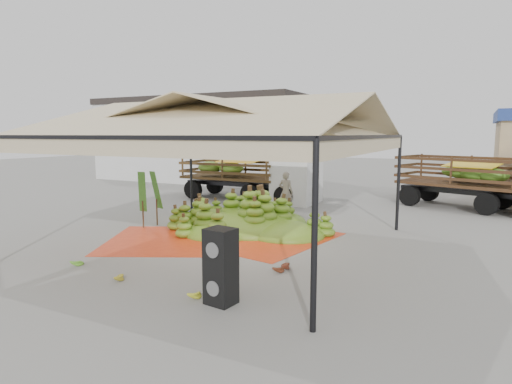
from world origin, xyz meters
The scene contains 17 objects.
ground centered at (0.00, 0.00, 0.00)m, with size 90.00×90.00×0.00m, color slate.
canopy_tent centered at (0.00, 0.00, 3.30)m, with size 8.10×8.10×4.00m.
building_white centered at (-10.00, 14.00, 2.71)m, with size 14.30×6.30×5.40m.
tarp_left centered at (-1.58, -0.32, 0.01)m, with size 3.71×3.53×0.01m, color red.
tarp_right centered at (0.49, 1.15, 0.01)m, with size 3.76×3.95×0.01m, color red.
banana_heap centered at (-0.31, 1.90, 0.61)m, with size 5.72×4.70×1.23m, color #406F17.
hand_yellow_a centered at (1.50, -3.70, 0.10)m, with size 0.44×0.36×0.20m, color gold.
hand_yellow_b centered at (-0.48, -3.70, 0.11)m, with size 0.46×0.38×0.21m, color #AF8323.
hand_red_a centered at (2.29, -1.57, 0.10)m, with size 0.43×0.35×0.19m, color #572213.
hand_red_b centered at (2.31, -1.40, 0.11)m, with size 0.50×0.41×0.23m, color #572014.
hand_green centered at (-2.12, -3.28, 0.09)m, with size 0.41×0.33×0.19m, color #40821B.
hanging_bunches centered at (-0.15, 0.16, 2.62)m, with size 4.74×0.24×0.20m.
speaker_stack centered at (2.14, -3.70, 0.70)m, with size 0.56×0.51×1.40m.
banana_leaves centered at (-3.52, 0.85, 0.00)m, with size 0.96×1.36×3.70m, color #32731E, non-canonical shape.
vendor centered at (-0.39, 5.22, 0.81)m, with size 0.59×0.39×1.62m, color gray.
truck_left centered at (-2.97, 7.58, 1.37)m, with size 6.46×2.28×2.22m.
truck_right centered at (6.67, 9.16, 1.35)m, with size 6.75×4.08×2.19m.
Camera 1 is at (6.08, -10.04, 3.07)m, focal length 30.00 mm.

